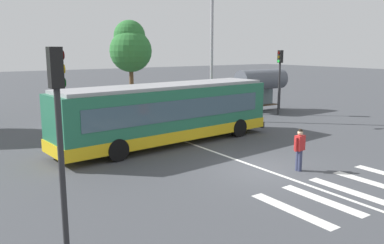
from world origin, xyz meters
name	(u,v)px	position (x,y,z in m)	size (l,w,h in m)	color
ground_plane	(264,170)	(0.00, 0.00, 0.00)	(160.00, 160.00, 0.00)	#424449
city_transit_bus	(168,113)	(-0.91, 6.00, 1.59)	(12.17, 3.64, 3.06)	black
pedestrian_crossing_street	(300,147)	(1.10, -0.82, 0.97)	(0.58, 0.30, 1.72)	#333856
parked_car_white	(65,111)	(-3.46, 15.09, 0.77)	(2.18, 4.63, 1.35)	black
parked_car_silver	(106,107)	(-0.63, 15.01, 0.77)	(1.88, 4.50, 1.35)	black
parked_car_red	(144,105)	(2.10, 14.48, 0.77)	(1.97, 4.55, 1.35)	black
traffic_light_near_corner	(59,120)	(-8.51, -2.07, 3.25)	(0.33, 0.32, 4.86)	#28282B
traffic_light_far_corner	(280,72)	(10.50, 9.21, 3.16)	(0.33, 0.32, 4.70)	#28282B
bus_stop_shelter	(261,80)	(10.43, 11.02, 2.42)	(4.30, 1.54, 3.25)	#28282B
twin_arm_street_lamp	(212,38)	(4.88, 10.01, 5.48)	(4.24, 0.32, 8.92)	#939399
background_tree_right	(130,47)	(3.81, 20.09, 4.98)	(3.59, 3.59, 7.23)	brown
crosswalk_painted_stripes	(349,191)	(0.76, -3.34, 0.00)	(6.20, 3.10, 0.01)	silver
lane_center_line	(233,158)	(0.07, 2.00, 0.00)	(0.16, 24.00, 0.01)	silver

